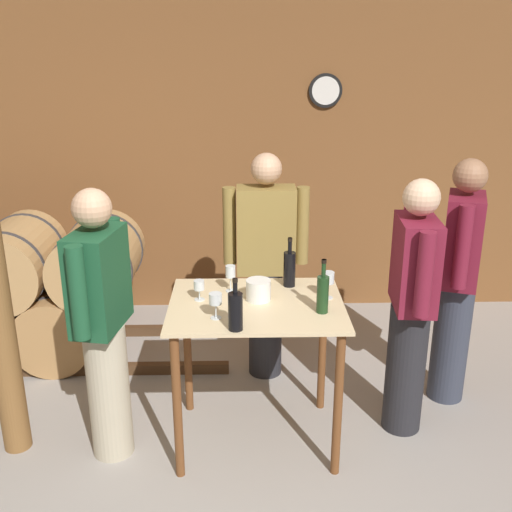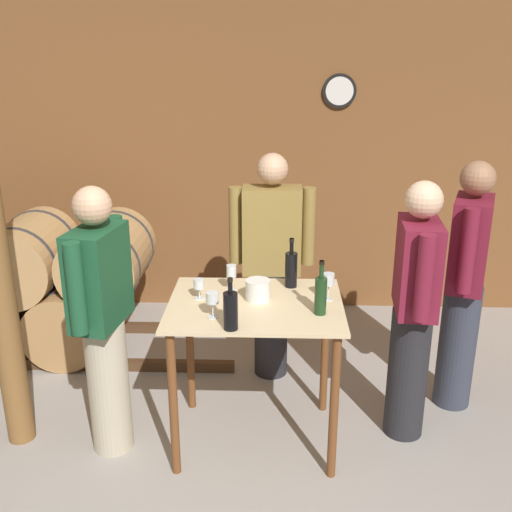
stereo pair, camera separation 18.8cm
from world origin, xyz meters
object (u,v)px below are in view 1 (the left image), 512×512
at_px(wine_bottle_center, 323,293).
at_px(ice_bucket, 258,290).
at_px(person_host, 458,278).
at_px(person_visitor_with_scarf, 266,263).
at_px(wine_glass_near_left, 199,286).
at_px(person_visitor_near_door, 411,305).
at_px(wine_bottle_left, 289,268).
at_px(wine_bottle_far_left, 235,310).
at_px(wine_glass_near_right, 230,273).
at_px(person_visitor_bearded, 102,323).
at_px(wine_glass_near_center, 216,300).
at_px(wine_glass_far_side, 329,279).

height_order(wine_bottle_center, ice_bucket, wine_bottle_center).
height_order(person_host, person_visitor_with_scarf, person_host).
bearing_deg(ice_bucket, wine_glass_near_left, 179.17).
relative_size(ice_bucket, person_visitor_near_door, 0.09).
relative_size(wine_bottle_left, wine_glass_near_left, 2.55).
height_order(wine_bottle_left, person_visitor_with_scarf, person_visitor_with_scarf).
height_order(wine_glass_near_left, person_visitor_near_door, person_visitor_near_door).
bearing_deg(wine_bottle_center, wine_bottle_far_left, -156.81).
height_order(wine_glass_near_left, wine_glass_near_right, wine_glass_near_right).
xyz_separation_m(ice_bucket, person_visitor_bearded, (-0.87, -0.15, -0.12)).
xyz_separation_m(wine_glass_near_left, ice_bucket, (0.34, -0.00, -0.03)).
relative_size(wine_bottle_left, wine_bottle_center, 1.00).
distance_m(wine_glass_near_center, wine_glass_near_right, 0.38).
bearing_deg(person_visitor_bearded, wine_glass_near_left, 16.74).
bearing_deg(person_visitor_with_scarf, person_visitor_near_door, -39.89).
xyz_separation_m(wine_glass_far_side, person_visitor_with_scarf, (-0.33, 0.74, -0.17)).
height_order(wine_bottle_left, wine_glass_near_center, wine_bottle_left).
bearing_deg(wine_glass_far_side, wine_bottle_far_left, -143.29).
bearing_deg(wine_glass_near_right, person_visitor_with_scarf, 69.30).
height_order(wine_glass_near_left, person_host, person_host).
relative_size(wine_glass_near_left, wine_glass_far_side, 0.74).
height_order(wine_glass_near_center, wine_glass_near_right, wine_glass_near_right).
distance_m(wine_glass_far_side, person_host, 0.99).
distance_m(ice_bucket, person_visitor_with_scarf, 0.76).
height_order(wine_glass_near_left, wine_glass_near_center, wine_glass_near_center).
bearing_deg(wine_bottle_center, person_visitor_with_scarf, 106.36).
distance_m(wine_bottle_left, wine_glass_near_center, 0.62).
relative_size(person_visitor_with_scarf, person_visitor_bearded, 1.02).
bearing_deg(person_visitor_with_scarf, wine_bottle_left, -77.35).
height_order(wine_glass_near_center, person_visitor_near_door, person_visitor_near_door).
distance_m(wine_glass_far_side, person_visitor_with_scarf, 0.83).
distance_m(wine_glass_near_left, person_host, 1.69).
xyz_separation_m(wine_bottle_far_left, wine_glass_near_right, (-0.03, 0.51, 0.01)).
relative_size(wine_bottle_left, person_visitor_bearded, 0.19).
relative_size(wine_glass_near_center, ice_bucket, 1.01).
bearing_deg(wine_glass_near_right, person_visitor_near_door, -4.30).
xyz_separation_m(wine_glass_far_side, person_visitor_bearded, (-1.27, -0.17, -0.18)).
height_order(wine_glass_near_left, person_visitor_with_scarf, person_visitor_with_scarf).
distance_m(person_visitor_with_scarf, person_visitor_bearded, 1.31).
xyz_separation_m(wine_bottle_center, wine_glass_near_left, (-0.69, 0.18, -0.03)).
bearing_deg(wine_glass_far_side, wine_glass_near_center, -158.00).
bearing_deg(wine_bottle_far_left, person_visitor_with_scarf, 79.98).
bearing_deg(wine_glass_near_center, person_visitor_bearded, 171.93).
bearing_deg(person_visitor_near_door, wine_glass_far_side, -175.80).
bearing_deg(wine_glass_near_right, wine_glass_near_center, -101.07).
xyz_separation_m(wine_bottle_left, wine_glass_near_right, (-0.36, -0.08, 0.00)).
distance_m(wine_glass_near_left, wine_glass_near_center, 0.27).
distance_m(wine_bottle_far_left, wine_glass_near_center, 0.18).
height_order(wine_glass_near_left, ice_bucket, same).
relative_size(wine_bottle_far_left, wine_glass_near_right, 1.76).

